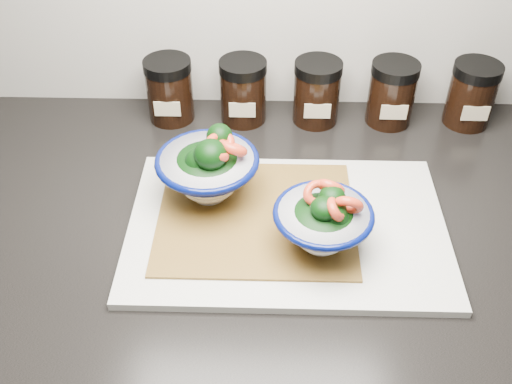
{
  "coord_description": "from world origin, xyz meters",
  "views": [
    {
      "loc": [
        -0.1,
        0.79,
        1.5
      ],
      "look_at": [
        -0.12,
        1.42,
        0.96
      ],
      "focal_mm": 42.0,
      "sensor_mm": 36.0,
      "label": 1
    }
  ],
  "objects_px": {
    "bowl_right": "(324,221)",
    "spice_jar_e": "(472,94)",
    "spice_jar_d": "(392,93)",
    "spice_jar_b": "(243,91)",
    "spice_jar_a": "(170,90)",
    "spice_jar_c": "(317,92)",
    "cutting_board": "(287,227)",
    "bowl_left": "(209,169)"
  },
  "relations": [
    {
      "from": "bowl_left",
      "to": "spice_jar_d",
      "type": "height_order",
      "value": "bowl_left"
    },
    {
      "from": "bowl_left",
      "to": "spice_jar_c",
      "type": "height_order",
      "value": "bowl_left"
    },
    {
      "from": "spice_jar_a",
      "to": "spice_jar_c",
      "type": "distance_m",
      "value": 0.26
    },
    {
      "from": "bowl_left",
      "to": "spice_jar_d",
      "type": "relative_size",
      "value": 1.33
    },
    {
      "from": "spice_jar_d",
      "to": "spice_jar_e",
      "type": "xyz_separation_m",
      "value": [
        0.14,
        0.0,
        0.0
      ]
    },
    {
      "from": "spice_jar_a",
      "to": "spice_jar_e",
      "type": "distance_m",
      "value": 0.52
    },
    {
      "from": "cutting_board",
      "to": "spice_jar_b",
      "type": "distance_m",
      "value": 0.3
    },
    {
      "from": "spice_jar_b",
      "to": "spice_jar_c",
      "type": "relative_size",
      "value": 1.0
    },
    {
      "from": "spice_jar_b",
      "to": "spice_jar_c",
      "type": "bearing_deg",
      "value": 0.0
    },
    {
      "from": "spice_jar_a",
      "to": "bowl_right",
      "type": "bearing_deg",
      "value": -52.72
    },
    {
      "from": "spice_jar_e",
      "to": "spice_jar_d",
      "type": "bearing_deg",
      "value": 180.0
    },
    {
      "from": "spice_jar_a",
      "to": "bowl_left",
      "type": "bearing_deg",
      "value": -68.74
    },
    {
      "from": "bowl_left",
      "to": "spice_jar_c",
      "type": "xyz_separation_m",
      "value": [
        0.17,
        0.23,
        -0.01
      ]
    },
    {
      "from": "spice_jar_d",
      "to": "spice_jar_e",
      "type": "distance_m",
      "value": 0.14
    },
    {
      "from": "spice_jar_a",
      "to": "spice_jar_c",
      "type": "bearing_deg",
      "value": 0.0
    },
    {
      "from": "cutting_board",
      "to": "spice_jar_e",
      "type": "xyz_separation_m",
      "value": [
        0.32,
        0.28,
        0.05
      ]
    },
    {
      "from": "cutting_board",
      "to": "bowl_left",
      "type": "relative_size",
      "value": 2.99
    },
    {
      "from": "bowl_right",
      "to": "bowl_left",
      "type": "bearing_deg",
      "value": 148.16
    },
    {
      "from": "spice_jar_c",
      "to": "spice_jar_d",
      "type": "relative_size",
      "value": 1.0
    },
    {
      "from": "cutting_board",
      "to": "spice_jar_e",
      "type": "height_order",
      "value": "spice_jar_e"
    },
    {
      "from": "cutting_board",
      "to": "spice_jar_d",
      "type": "bearing_deg",
      "value": 57.23
    },
    {
      "from": "spice_jar_e",
      "to": "bowl_right",
      "type": "bearing_deg",
      "value": -129.98
    },
    {
      "from": "cutting_board",
      "to": "spice_jar_b",
      "type": "relative_size",
      "value": 3.98
    },
    {
      "from": "spice_jar_c",
      "to": "spice_jar_e",
      "type": "distance_m",
      "value": 0.27
    },
    {
      "from": "spice_jar_a",
      "to": "cutting_board",
      "type": "bearing_deg",
      "value": -54.54
    },
    {
      "from": "spice_jar_b",
      "to": "spice_jar_d",
      "type": "relative_size",
      "value": 1.0
    },
    {
      "from": "bowl_left",
      "to": "spice_jar_a",
      "type": "bearing_deg",
      "value": 111.26
    },
    {
      "from": "spice_jar_e",
      "to": "bowl_left",
      "type": "bearing_deg",
      "value": -152.39
    },
    {
      "from": "spice_jar_a",
      "to": "spice_jar_c",
      "type": "xyz_separation_m",
      "value": [
        0.26,
        0.0,
        0.0
      ]
    },
    {
      "from": "cutting_board",
      "to": "spice_jar_a",
      "type": "distance_m",
      "value": 0.35
    },
    {
      "from": "bowl_left",
      "to": "spice_jar_a",
      "type": "distance_m",
      "value": 0.24
    },
    {
      "from": "cutting_board",
      "to": "bowl_left",
      "type": "distance_m",
      "value": 0.14
    },
    {
      "from": "bowl_right",
      "to": "spice_jar_e",
      "type": "height_order",
      "value": "bowl_right"
    },
    {
      "from": "bowl_right",
      "to": "spice_jar_c",
      "type": "distance_m",
      "value": 0.33
    },
    {
      "from": "bowl_right",
      "to": "spice_jar_e",
      "type": "bearing_deg",
      "value": 50.02
    },
    {
      "from": "cutting_board",
      "to": "bowl_right",
      "type": "xyz_separation_m",
      "value": [
        0.05,
        -0.04,
        0.05
      ]
    },
    {
      "from": "spice_jar_d",
      "to": "cutting_board",
      "type": "bearing_deg",
      "value": -122.77
    },
    {
      "from": "bowl_right",
      "to": "spice_jar_a",
      "type": "distance_m",
      "value": 0.41
    },
    {
      "from": "spice_jar_a",
      "to": "spice_jar_b",
      "type": "bearing_deg",
      "value": 0.0
    },
    {
      "from": "spice_jar_b",
      "to": "spice_jar_c",
      "type": "xyz_separation_m",
      "value": [
        0.13,
        0.0,
        0.0
      ]
    },
    {
      "from": "spice_jar_c",
      "to": "bowl_right",
      "type": "bearing_deg",
      "value": -91.26
    },
    {
      "from": "bowl_right",
      "to": "spice_jar_b",
      "type": "bearing_deg",
      "value": 110.25
    }
  ]
}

